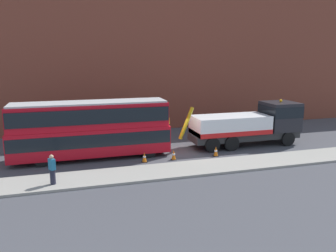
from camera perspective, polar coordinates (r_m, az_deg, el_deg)
name	(u,v)px	position (r m, az deg, el deg)	size (l,w,h in m)	color
ground_plane	(180,151)	(25.94, 2.05, -4.30)	(120.00, 120.00, 0.00)	#424247
near_kerb	(201,168)	(22.16, 5.52, -6.99)	(60.00, 2.80, 0.15)	gray
building_facade	(151,46)	(33.52, -2.83, 13.29)	(60.00, 1.50, 16.00)	brown
recovery_tow_truck	(250,124)	(28.17, 13.68, 0.34)	(10.14, 2.67, 3.67)	#2D2D2D
double_decker_bus	(91,127)	(24.38, -12.85, -0.24)	(11.05, 2.58, 4.06)	#B70C19
pedestrian_onlooker	(52,170)	(19.95, -18.92, -7.00)	(0.42, 0.48, 1.71)	#232333
traffic_cone_near_bus	(144,157)	(23.34, -4.00, -5.31)	(0.36, 0.36, 0.72)	orange
traffic_cone_midway	(174,155)	(23.83, 0.96, -4.91)	(0.36, 0.36, 0.72)	orange
traffic_cone_near_truck	(216,152)	(24.89, 8.07, -4.30)	(0.36, 0.36, 0.72)	orange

